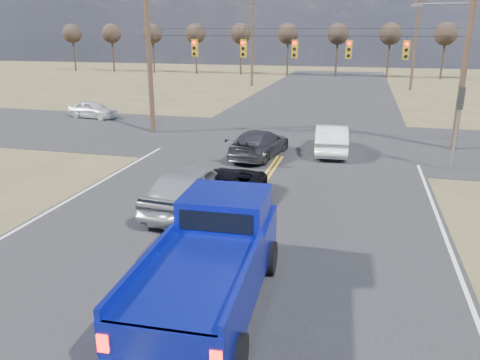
% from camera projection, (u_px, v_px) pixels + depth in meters
% --- Properties ---
extents(ground, '(160.00, 160.00, 0.00)m').
position_uv_depth(ground, '(183.00, 298.00, 11.49)').
color(ground, brown).
rests_on(ground, ground).
extents(road_main, '(14.00, 120.00, 0.02)m').
position_uv_depth(road_main, '(265.00, 179.00, 20.71)').
color(road_main, '#28282B').
rests_on(road_main, ground).
extents(road_cross, '(120.00, 12.00, 0.02)m').
position_uv_depth(road_cross, '(292.00, 140.00, 28.09)').
color(road_cross, '#28282B').
rests_on(road_cross, ground).
extents(signal_gantry, '(19.60, 4.83, 10.00)m').
position_uv_depth(signal_gantry, '(303.00, 53.00, 26.23)').
color(signal_gantry, '#473323').
rests_on(signal_gantry, ground).
extents(utility_poles, '(19.60, 58.32, 10.00)m').
position_uv_depth(utility_poles, '(292.00, 51.00, 25.58)').
color(utility_poles, '#473323').
rests_on(utility_poles, ground).
extents(treeline, '(87.00, 117.80, 7.40)m').
position_uv_depth(treeline, '(312.00, 39.00, 34.62)').
color(treeline, '#33261C').
rests_on(treeline, ground).
extents(pickup_truck, '(2.73, 6.38, 2.36)m').
position_uv_depth(pickup_truck, '(211.00, 262.00, 10.86)').
color(pickup_truck, black).
rests_on(pickup_truck, ground).
extents(silver_suv, '(2.55, 5.31, 1.75)m').
position_uv_depth(silver_suv, '(192.00, 187.00, 16.92)').
color(silver_suv, '#9C9EA3').
rests_on(silver_suv, ground).
extents(black_suv, '(2.56, 4.86, 1.30)m').
position_uv_depth(black_suv, '(228.00, 185.00, 17.86)').
color(black_suv, black).
rests_on(black_suv, ground).
extents(white_car_queue, '(1.99, 4.81, 1.55)m').
position_uv_depth(white_car_queue, '(331.00, 139.00, 24.96)').
color(white_car_queue, white).
rests_on(white_car_queue, ground).
extents(dgrey_car_queue, '(2.71, 5.13, 1.42)m').
position_uv_depth(dgrey_car_queue, '(259.00, 144.00, 24.19)').
color(dgrey_car_queue, '#323237').
rests_on(dgrey_car_queue, ground).
extents(cross_car_west, '(2.16, 4.05, 1.31)m').
position_uv_depth(cross_car_west, '(93.00, 109.00, 35.04)').
color(cross_car_west, silver).
rests_on(cross_car_west, ground).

